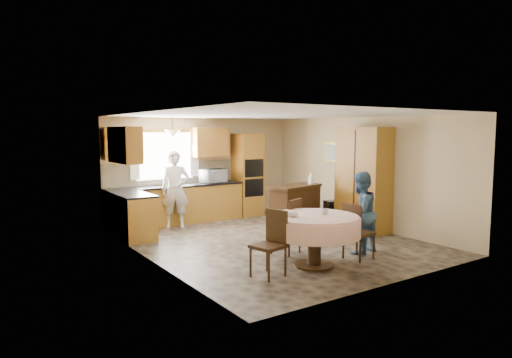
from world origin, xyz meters
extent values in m
cube|color=brown|center=(0.00, 0.00, 0.00)|extent=(5.00, 6.00, 0.01)
cube|color=white|center=(0.00, 0.00, 2.50)|extent=(5.00, 6.00, 0.01)
cube|color=tan|center=(0.00, 3.00, 1.25)|extent=(5.00, 0.02, 2.50)
cube|color=tan|center=(0.00, -3.00, 1.25)|extent=(5.00, 0.02, 2.50)
cube|color=tan|center=(-2.50, 0.00, 1.25)|extent=(0.02, 6.00, 2.50)
cube|color=tan|center=(2.50, 0.00, 1.25)|extent=(0.02, 6.00, 2.50)
cube|color=white|center=(-1.00, 2.98, 1.60)|extent=(1.40, 0.03, 1.10)
cube|color=white|center=(-1.75, 2.93, 1.65)|extent=(0.22, 0.02, 1.15)
cube|color=white|center=(-0.25, 2.93, 1.65)|extent=(0.22, 0.02, 1.15)
cube|color=gold|center=(-0.85, 2.70, 0.44)|extent=(3.30, 0.60, 0.88)
cube|color=black|center=(-0.85, 2.70, 0.90)|extent=(3.30, 0.64, 0.04)
cube|color=gold|center=(-2.20, 1.80, 0.44)|extent=(0.60, 1.20, 0.88)
cube|color=black|center=(-2.20, 1.80, 0.90)|extent=(0.64, 1.20, 0.04)
cube|color=#CBBB8F|center=(-0.85, 2.99, 1.18)|extent=(3.30, 0.02, 0.55)
cube|color=#C68031|center=(-2.05, 2.83, 1.91)|extent=(0.85, 0.33, 0.72)
cube|color=#C68031|center=(0.15, 2.83, 1.91)|extent=(0.90, 0.33, 0.72)
cube|color=#C68031|center=(-2.33, 1.80, 1.91)|extent=(0.33, 1.20, 0.72)
cube|color=gold|center=(1.15, 2.69, 1.06)|extent=(0.66, 0.62, 2.12)
cube|color=black|center=(1.15, 2.38, 1.25)|extent=(0.56, 0.01, 0.45)
cube|color=black|center=(1.15, 2.38, 0.75)|extent=(0.56, 0.01, 0.45)
cone|color=beige|center=(-1.00, 2.50, 2.12)|extent=(0.36, 0.36, 0.18)
cube|color=#3D2610|center=(1.08, 0.63, 0.47)|extent=(1.40, 0.85, 0.93)
cube|color=black|center=(2.20, 0.58, 0.28)|extent=(0.46, 0.37, 0.56)
cube|color=gold|center=(2.22, -0.31, 1.13)|extent=(0.59, 1.19, 2.26)
cylinder|color=#3D2610|center=(-0.42, -1.73, 0.38)|extent=(0.22, 0.22, 0.77)
cylinder|color=#3D2610|center=(-0.42, -1.73, 0.02)|extent=(0.65, 0.65, 0.04)
cylinder|color=beige|center=(-0.42, -1.73, 0.81)|extent=(1.40, 1.40, 0.05)
cylinder|color=beige|center=(-0.42, -1.73, 0.66)|extent=(1.46, 1.46, 0.30)
cube|color=#3D2610|center=(-1.35, -1.74, 0.46)|extent=(0.52, 0.52, 0.05)
cube|color=#3D2610|center=(-1.16, -1.70, 0.74)|extent=(0.13, 0.41, 0.52)
cylinder|color=#3D2610|center=(-1.53, -1.93, 0.22)|extent=(0.04, 0.04, 0.44)
cylinder|color=#3D2610|center=(-1.16, -1.93, 0.22)|extent=(0.04, 0.04, 0.44)
cylinder|color=#3D2610|center=(-1.53, -1.56, 0.22)|extent=(0.04, 0.04, 0.44)
cylinder|color=#3D2610|center=(-1.16, -1.56, 0.22)|extent=(0.04, 0.04, 0.44)
cube|color=#3D2610|center=(-0.32, -0.85, 0.46)|extent=(0.55, 0.55, 0.05)
cube|color=#3D2610|center=(-0.25, -1.03, 0.74)|extent=(0.40, 0.18, 0.51)
cylinder|color=#3D2610|center=(-0.50, -1.03, 0.22)|extent=(0.04, 0.04, 0.44)
cylinder|color=#3D2610|center=(-0.13, -1.03, 0.22)|extent=(0.04, 0.04, 0.44)
cylinder|color=#3D2610|center=(-0.50, -0.66, 0.22)|extent=(0.04, 0.04, 0.44)
cylinder|color=#3D2610|center=(-0.13, -0.66, 0.22)|extent=(0.04, 0.04, 0.44)
cube|color=#3D2610|center=(0.49, -1.83, 0.45)|extent=(0.45, 0.45, 0.05)
cube|color=#3D2610|center=(0.31, -1.84, 0.72)|extent=(0.07, 0.40, 0.50)
cylinder|color=#3D2610|center=(0.31, -2.01, 0.21)|extent=(0.04, 0.04, 0.43)
cylinder|color=#3D2610|center=(0.67, -2.01, 0.21)|extent=(0.04, 0.04, 0.43)
cylinder|color=#3D2610|center=(0.31, -1.65, 0.21)|extent=(0.04, 0.04, 0.43)
cylinder|color=#3D2610|center=(0.67, -1.65, 0.21)|extent=(0.04, 0.04, 0.43)
cube|color=gold|center=(2.47, 0.94, 1.67)|extent=(0.05, 0.57, 0.47)
cube|color=silver|center=(2.44, 0.94, 1.67)|extent=(0.01, 0.47, 0.37)
imported|color=silver|center=(0.11, 2.65, 1.08)|extent=(0.65, 0.50, 0.33)
imported|color=silver|center=(-1.05, 2.30, 0.87)|extent=(0.75, 0.63, 1.74)
imported|color=#3A5C7F|center=(0.80, -1.57, 0.73)|extent=(0.78, 0.64, 1.47)
imported|color=#B2B2B2|center=(0.81, 0.63, 0.95)|extent=(0.25, 0.25, 0.05)
imported|color=silver|center=(1.53, 0.63, 1.09)|extent=(0.13, 0.13, 0.33)
imported|color=#B2B2B2|center=(-0.21, -1.74, 0.88)|extent=(0.15, 0.15, 0.09)
imported|color=#B2B2B2|center=(-0.78, -1.62, 0.87)|extent=(0.24, 0.24, 0.06)
camera|label=1|loc=(-5.22, -7.19, 2.18)|focal=32.00mm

